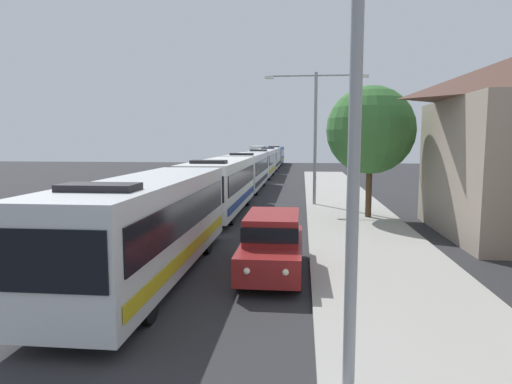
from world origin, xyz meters
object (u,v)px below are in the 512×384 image
white_suv (272,241)px  bus_middle (247,170)px  bus_fourth_in_line (261,162)px  bus_lead (149,223)px  bus_second_in_line (221,184)px  streetlamp_mid (315,124)px  bus_tail_end (275,155)px  bus_rear (270,158)px  streetlamp_near (356,73)px  roadside_tree (371,130)px  box_truck_oncoming (257,154)px

white_suv → bus_middle: bearing=98.9°
bus_fourth_in_line → bus_lead: bearing=-90.0°
bus_second_in_line → streetlamp_mid: size_ratio=1.37×
streetlamp_mid → bus_second_in_line: bearing=-148.8°
bus_tail_end → bus_rear: bearing=-90.0°
bus_lead → white_suv: bus_lead is taller
bus_second_in_line → bus_lead: bearing=-90.0°
bus_lead → bus_middle: size_ratio=0.94×
bus_middle → bus_tail_end: same height
bus_rear → streetlamp_near: bearing=-84.5°
bus_middle → streetlamp_near: streetlamp_near is taller
bus_lead → bus_second_in_line: (0.00, 12.12, 0.00)m
bus_lead → streetlamp_mid: 16.69m
bus_middle → bus_rear: bearing=90.0°
white_suv → streetlamp_mid: 15.28m
bus_fourth_in_line → bus_tail_end: size_ratio=0.89×
bus_second_in_line → bus_tail_end: size_ratio=0.93×
bus_second_in_line → roadside_tree: roadside_tree is taller
bus_second_in_line → box_truck_oncoming: bus_second_in_line is taller
streetlamp_mid → bus_middle: bearing=121.2°
streetlamp_near → white_suv: bearing=104.3°
white_suv → box_truck_oncoming: (-7.00, 64.90, 0.67)m
bus_middle → bus_fourth_in_line: size_ratio=1.06×
bus_middle → streetlamp_mid: bearing=-58.8°
bus_rear → streetlamp_near: (5.40, -55.98, 3.52)m
bus_rear → streetlamp_mid: size_ratio=1.48×
bus_second_in_line → streetlamp_near: (5.40, -18.00, 3.52)m
roadside_tree → bus_second_in_line: bearing=171.4°
bus_fourth_in_line → bus_middle: bearing=-90.0°
box_truck_oncoming → bus_fourth_in_line: bearing=-83.4°
white_suv → streetlamp_mid: streetlamp_mid is taller
bus_fourth_in_line → box_truck_oncoming: size_ratio=1.48×
bus_rear → streetlamp_near: size_ratio=1.49×
bus_second_in_line → box_truck_oncoming: bearing=93.5°
bus_tail_end → streetlamp_mid: size_ratio=1.48×
white_suv → roadside_tree: 11.62m
bus_rear → box_truck_oncoming: size_ratio=1.66×
bus_second_in_line → bus_rear: same height
bus_middle → roadside_tree: roadside_tree is taller
bus_tail_end → bus_middle: bearing=-90.0°
roadside_tree → bus_tail_end: bearing=98.8°
bus_tail_end → roadside_tree: bearing=-81.2°
bus_lead → streetlamp_mid: size_ratio=1.33×
box_truck_oncoming → roadside_tree: (11.42, -54.81, 3.00)m
white_suv → bus_lead: bearing=-167.8°
box_truck_oncoming → streetlamp_near: bearing=-83.1°
bus_second_in_line → streetlamp_mid: (5.40, 3.27, 3.52)m
bus_lead → roadside_tree: size_ratio=1.60×
bus_middle → roadside_tree: bearing=-58.8°
bus_fourth_in_line → roadside_tree: roadside_tree is taller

